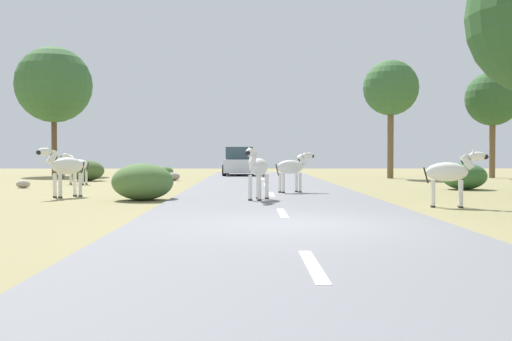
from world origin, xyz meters
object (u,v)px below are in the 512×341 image
zebra_1 (77,165)px  zebra_2 (65,167)px  zebra_0 (258,168)px  tree_2 (54,85)px  bush_0 (143,182)px  bush_4 (165,172)px  zebra_4 (292,168)px  tree_6 (493,99)px  car_0 (240,162)px  bush_3 (87,171)px  rock_1 (61,176)px  rock_2 (23,184)px  rock_0 (173,176)px  bush_1 (464,176)px  tree_4 (391,89)px  zebra_3 (451,173)px

zebra_1 → zebra_2: 8.14m
zebra_0 → tree_2: size_ratio=0.19×
bush_0 → bush_4: 17.76m
zebra_4 → tree_6: size_ratio=0.23×
zebra_0 → bush_4: bearing=-54.7°
car_0 → bush_3: car_0 is taller
zebra_0 → car_0: car_0 is taller
zebra_1 → rock_1: (-2.51, 5.66, -0.70)m
zebra_0 → zebra_2: size_ratio=0.96×
zebra_1 → bush_4: (2.67, 8.61, -0.55)m
rock_2 → rock_0: bearing=52.4°
bush_0 → bush_4: bearing=96.1°
car_0 → bush_4: 4.78m
bush_1 → rock_1: bearing=152.3°
zebra_0 → bush_1: (7.92, 5.70, -0.45)m
zebra_4 → tree_6: 18.65m
tree_6 → zebra_2: bearing=-142.6°
tree_4 → bush_3: bearing=-169.4°
tree_2 → bush_0: bearing=-65.5°
bush_0 → bush_4: size_ratio=1.74×
zebra_3 → tree_6: (8.81, 18.52, 3.60)m
zebra_1 → rock_1: zebra_1 is taller
zebra_4 → tree_2: 23.05m
zebra_0 → zebra_4: 3.48m
car_0 → tree_6: size_ratio=0.73×
zebra_0 → bush_3: size_ratio=0.89×
zebra_1 → rock_1: bearing=46.5°
zebra_2 → bush_0: size_ratio=0.90×
zebra_0 → tree_2: tree_2 is taller
bush_4 → bush_1: bearing=-43.8°
tree_2 → zebra_4: bearing=-52.1°
tree_6 → rock_2: 25.20m
tree_4 → bush_4: tree_4 is taller
zebra_1 → bush_0: zebra_1 is taller
rock_0 → rock_2: bearing=-127.6°
zebra_4 → rock_0: size_ratio=1.93×
zebra_3 → rock_0: (-8.91, 15.25, -0.66)m
zebra_0 → bush_3: (-8.39, 13.14, -0.43)m
rock_0 → rock_2: 8.30m
bush_0 → bush_1: bearing=24.3°
zebra_1 → zebra_2: zebra_2 is taller
bush_3 → bush_0: bearing=-68.0°
zebra_4 → bush_0: (-4.54, -2.64, -0.36)m
zebra_2 → tree_4: tree_4 is taller
bush_1 → bush_3: 17.93m
zebra_0 → zebra_4: bearing=-91.0°
bush_1 → bush_4: 18.19m
tree_2 → tree_4: (20.28, -4.89, -0.75)m
zebra_2 → bush_4: (0.72, 16.51, -0.64)m
bush_1 → bush_3: bush_3 is taller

